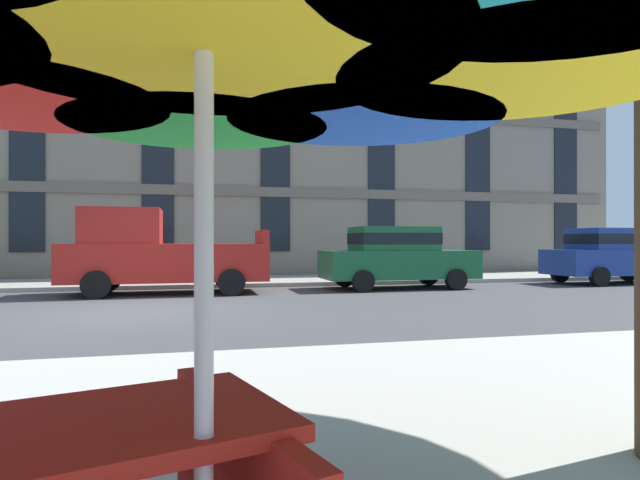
# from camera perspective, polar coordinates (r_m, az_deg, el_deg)

# --- Properties ---
(ground_plane) EXTENTS (120.00, 120.00, 0.00)m
(ground_plane) POSITION_cam_1_polar(r_m,az_deg,el_deg) (10.82, -19.57, -7.39)
(ground_plane) COLOR #424244
(sidewalk_far) EXTENTS (56.00, 3.60, 0.12)m
(sidewalk_far) POSITION_cam_1_polar(r_m,az_deg,el_deg) (17.56, -17.36, -4.39)
(sidewalk_far) COLOR #9E998E
(sidewalk_far) RESTS_ON ground
(apartment_building) EXTENTS (37.81, 12.08, 12.80)m
(apartment_building) POSITION_cam_1_polar(r_m,az_deg,el_deg) (26.18, -16.25, 10.97)
(apartment_building) COLOR gray
(apartment_building) RESTS_ON ground
(pickup_red) EXTENTS (5.10, 2.12, 2.20)m
(pickup_red) POSITION_cam_1_polar(r_m,az_deg,el_deg) (14.40, -16.99, -1.48)
(pickup_red) COLOR #B21E19
(pickup_red) RESTS_ON ground
(sedan_green) EXTENTS (4.40, 1.98, 1.78)m
(sedan_green) POSITION_cam_1_polar(r_m,az_deg,el_deg) (15.52, 8.20, -1.67)
(sedan_green) COLOR #195933
(sedan_green) RESTS_ON ground
(sedan_blue) EXTENTS (4.40, 1.98, 1.78)m
(sedan_blue) POSITION_cam_1_polar(r_m,az_deg,el_deg) (19.60, 28.93, -1.33)
(sedan_blue) COLOR navy
(sedan_blue) RESTS_ON ground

